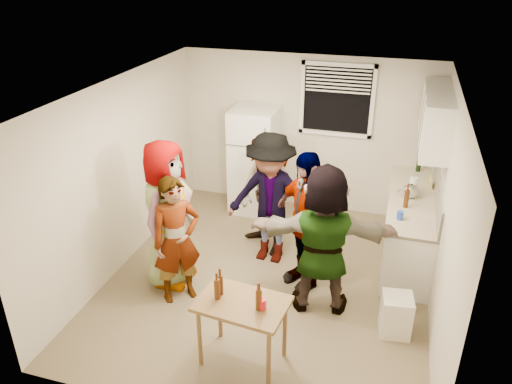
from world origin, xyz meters
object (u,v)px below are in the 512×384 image
(beer_bottle_counter, at_px, (405,207))
(serving_table, at_px, (243,359))
(trash_bin, at_px, (396,314))
(guest_back_left, at_px, (265,248))
(blue_cup, at_px, (399,219))
(kettle, at_px, (410,197))
(refrigerator, at_px, (254,161))
(guest_orange, at_px, (319,305))
(guest_stripe, at_px, (181,296))
(red_cup, at_px, (262,308))
(guest_back_right, at_px, (270,258))
(guest_black, at_px, (302,282))
(beer_bottle_table, at_px, (258,308))
(guest_grey, at_px, (173,279))
(wine_bottle, at_px, (418,171))

(beer_bottle_counter, bearing_deg, serving_table, -123.36)
(trash_bin, relative_size, guest_back_left, 0.28)
(blue_cup, bearing_deg, kettle, 80.63)
(refrigerator, relative_size, guest_orange, 0.93)
(kettle, xyz_separation_m, guest_stripe, (-2.61, -1.76, -0.90))
(red_cup, xyz_separation_m, guest_back_left, (-0.58, 2.19, -0.75))
(trash_bin, distance_m, red_cup, 1.66)
(guest_back_right, height_order, guest_black, guest_back_right)
(blue_cup, distance_m, beer_bottle_table, 2.31)
(refrigerator, xyz_separation_m, guest_black, (1.19, -1.80, -0.85))
(serving_table, height_order, guest_black, serving_table)
(blue_cup, bearing_deg, red_cup, -122.01)
(blue_cup, distance_m, red_cup, 2.28)
(guest_stripe, xyz_separation_m, guest_back_right, (0.84, 1.14, 0.00))
(refrigerator, xyz_separation_m, kettle, (2.40, -0.75, 0.05))
(blue_cup, bearing_deg, beer_bottle_counter, 80.30)
(refrigerator, distance_m, guest_grey, 2.42)
(beer_bottle_table, height_order, red_cup, beer_bottle_table)
(kettle, xyz_separation_m, trash_bin, (-0.03, -1.68, -0.65))
(guest_stripe, relative_size, guest_back_left, 0.95)
(refrigerator, relative_size, guest_back_left, 1.00)
(kettle, height_order, guest_back_right, kettle)
(guest_back_left, bearing_deg, wine_bottle, 72.26)
(kettle, bearing_deg, guest_grey, -161.88)
(blue_cup, height_order, serving_table, blue_cup)
(beer_bottle_table, relative_size, guest_stripe, 0.13)
(guest_stripe, bearing_deg, beer_bottle_table, -76.38)
(serving_table, bearing_deg, guest_back_left, 99.50)
(beer_bottle_table, bearing_deg, guest_black, 84.76)
(guest_orange, bearing_deg, refrigerator, -66.30)
(wine_bottle, relative_size, beer_bottle_counter, 1.12)
(kettle, xyz_separation_m, guest_back_right, (-1.77, -0.63, -0.90))
(refrigerator, distance_m, beer_bottle_counter, 2.58)
(serving_table, bearing_deg, refrigerator, 104.63)
(guest_orange, bearing_deg, guest_stripe, 0.19)
(guest_orange, bearing_deg, blue_cup, -145.96)
(blue_cup, bearing_deg, guest_back_right, 178.49)
(guest_grey, relative_size, guest_back_right, 1.04)
(refrigerator, relative_size, red_cup, 15.64)
(blue_cup, distance_m, trash_bin, 1.21)
(red_cup, bearing_deg, beer_bottle_counter, 60.97)
(beer_bottle_counter, height_order, trash_bin, beer_bottle_counter)
(guest_black, xyz_separation_m, guest_orange, (0.29, -0.41, 0.00))
(trash_bin, bearing_deg, guest_back_left, 145.70)
(guest_orange, bearing_deg, red_cup, 60.83)
(serving_table, bearing_deg, wine_bottle, 65.06)
(refrigerator, relative_size, guest_stripe, 1.06)
(red_cup, height_order, guest_grey, red_cup)
(wine_bottle, distance_m, guest_back_left, 2.57)
(kettle, xyz_separation_m, blue_cup, (-0.11, -0.67, 0.00))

